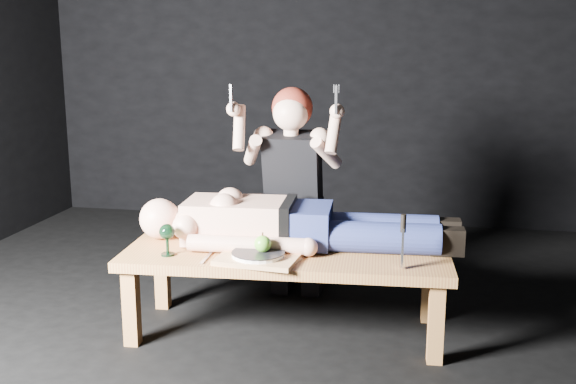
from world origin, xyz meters
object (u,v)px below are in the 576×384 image
Objects in this scene: table at (286,292)px; goblet at (167,240)px; serving_tray at (258,258)px; lying_man at (299,219)px; kneeling_woman at (296,191)px; carving_knife at (403,242)px.

table is 10.23× the size of goblet.
goblet is (-0.57, -0.19, 0.31)m from table.
serving_tray is (-0.10, -0.19, 0.24)m from table.
table is 0.32m from serving_tray.
goblet reaches higher than table.
lying_man is 0.37m from serving_tray.
kneeling_woman is 4.87× the size of carving_knife.
table is at bearing -83.32° from kneeling_woman.
kneeling_woman reaches higher than table.
table is at bearing 18.45° from goblet.
kneeling_woman is (-0.10, 0.42, 0.06)m from lying_man.
serving_tray is 0.71m from carving_knife.
kneeling_woman reaches higher than carving_knife.
goblet is (-0.52, -0.73, -0.12)m from kneeling_woman.
lying_man is 0.43m from kneeling_woman.
kneeling_woman is at bearing 128.51° from carving_knife.
lying_man is 0.63m from carving_knife.
lying_man reaches higher than table.
lying_man is 0.70m from goblet.
goblet is at bearing -156.40° from lying_man.
table is 0.39m from lying_man.
carving_knife reaches higher than serving_tray.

